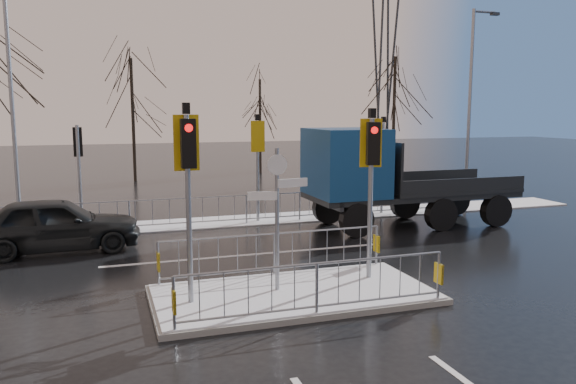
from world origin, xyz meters
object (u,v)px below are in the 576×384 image
object	(u,v)px
traffic_island	(293,280)
flatbed_truck	(373,175)
street_lamp_right	(471,101)
car_far_lane	(55,224)
street_lamp_left	(14,95)

from	to	relation	value
traffic_island	flatbed_truck	world-z (taller)	traffic_island
traffic_island	street_lamp_right	distance (m)	14.14
car_far_lane	flatbed_truck	distance (m)	10.13
car_far_lane	street_lamp_right	xyz separation A→B (m)	(15.70, 2.58, 3.60)
traffic_island	flatbed_truck	bearing A→B (deg)	50.52
traffic_island	car_far_lane	size ratio (longest dim) A/B	1.29
traffic_island	street_lamp_left	world-z (taller)	street_lamp_left
street_lamp_right	car_far_lane	bearing A→B (deg)	-170.66
car_far_lane	street_lamp_right	bearing A→B (deg)	-82.71
flatbed_truck	street_lamp_right	xyz separation A→B (m)	(5.62, 2.46, 2.58)
traffic_island	flatbed_truck	xyz separation A→B (m)	(4.97, 6.03, 1.42)
traffic_island	street_lamp_left	size ratio (longest dim) A/B	0.73
traffic_island	street_lamp_right	bearing A→B (deg)	38.73
flatbed_truck	street_lamp_left	bearing A→B (deg)	163.10
traffic_island	street_lamp_right	size ratio (longest dim) A/B	0.75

